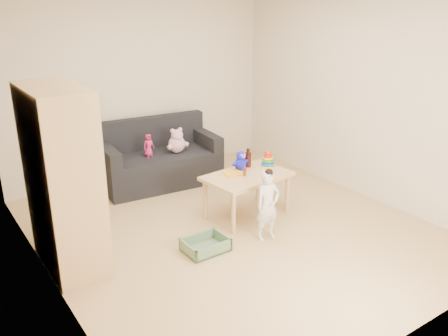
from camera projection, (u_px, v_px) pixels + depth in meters
room at (234, 118)px, 4.97m from camera, size 4.50×4.50×4.50m
wardrobe at (63, 180)px, 4.42m from camera, size 0.49×0.98×1.76m
sofa at (160, 168)px, 6.64m from camera, size 1.68×0.94×0.45m
play_table at (247, 195)px, 5.66m from camera, size 1.06×0.73×0.53m
storage_bin at (206, 245)px, 4.93m from camera, size 0.45×0.34×0.13m
toddler at (268, 206)px, 5.07m from camera, size 0.30×0.21×0.77m
pink_bear at (177, 142)px, 6.55m from camera, size 0.27×0.23×0.29m
doll at (149, 146)px, 6.37m from camera, size 0.17×0.12×0.31m
ring_stacker at (268, 161)px, 5.81m from camera, size 0.16×0.16×0.19m
brown_bottle at (248, 159)px, 5.79m from camera, size 0.08×0.08×0.23m
blue_plush at (240, 160)px, 5.69m from camera, size 0.24×0.22×0.24m
wooden_figure at (245, 171)px, 5.50m from camera, size 0.05×0.05×0.12m
yellow_book at (233, 173)px, 5.59m from camera, size 0.25×0.25×0.02m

